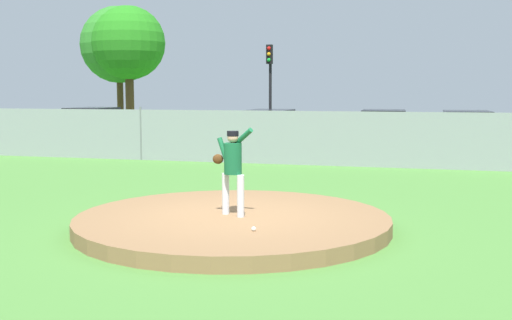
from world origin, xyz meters
name	(u,v)px	position (x,y,z in m)	size (l,w,h in m)	color
ground_plane	(298,182)	(0.00, 6.00, 0.00)	(80.00, 80.00, 0.00)	#4C8438
asphalt_strip	(339,153)	(0.00, 14.50, 0.00)	(44.00, 7.00, 0.01)	#2B2B2D
pitchers_mound	(233,222)	(0.00, 0.00, 0.13)	(5.71, 5.71, 0.25)	olive
pitcher_youth	(232,164)	(0.01, -0.04, 1.20)	(0.81, 0.32, 1.61)	silver
baseball	(254,229)	(0.71, -1.15, 0.29)	(0.07, 0.07, 0.07)	white
chainlink_fence	(321,138)	(0.00, 10.00, 0.92)	(33.17, 0.07, 1.93)	gray
parked_car_champagne	(466,135)	(4.89, 14.26, 0.83)	(1.93, 4.30, 1.76)	tan
parked_car_charcoal	(383,133)	(1.74, 14.75, 0.83)	(2.03, 4.24, 1.75)	#232328
parked_car_burgundy	(93,128)	(-11.10, 14.37, 0.83)	(2.01, 4.24, 1.77)	maroon
parked_car_slate	(270,132)	(-2.80, 14.08, 0.84)	(1.88, 4.71, 1.74)	slate
traffic_cone_orange	(350,143)	(0.23, 16.44, 0.26)	(0.40, 0.40, 0.55)	orange
traffic_light_near	(270,76)	(-3.84, 18.28, 3.21)	(0.28, 0.46, 4.68)	black
tree_broad_left	(119,45)	(-14.62, 23.81, 5.27)	(4.61, 4.61, 7.59)	#4C331E
tree_slender_far	(129,43)	(-13.46, 22.77, 5.26)	(4.28, 4.28, 7.44)	#4C331E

